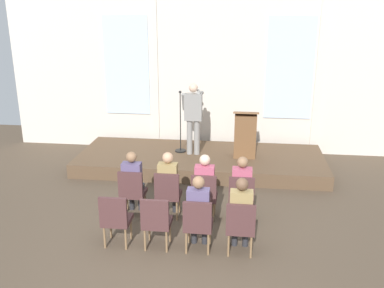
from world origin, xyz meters
name	(u,v)px	position (x,y,z in m)	size (l,w,h in m)	color
ground_plane	(173,264)	(0.00, 0.00, 0.00)	(14.69, 14.69, 0.00)	brown
rear_partition	(207,75)	(0.02, 5.65, 2.07)	(10.82, 0.14, 4.12)	silver
stage_platform	(201,161)	(0.00, 4.23, 0.17)	(6.03, 2.25, 0.33)	brown
speaker	(193,114)	(-0.19, 4.26, 1.36)	(0.51, 0.69, 1.76)	gray
mic_stand	(181,139)	(-0.53, 4.40, 0.67)	(0.28, 0.28, 1.55)	black
lectern	(245,135)	(1.08, 4.22, 0.89)	(0.60, 0.48, 1.16)	brown
chair_r0_c0	(132,190)	(-1.03, 1.50, 0.53)	(0.46, 0.44, 0.94)	olive
audience_r0_c0	(133,180)	(-1.03, 1.58, 0.72)	(0.36, 0.39, 1.28)	#2D2D33
chair_r0_c1	(168,192)	(-0.34, 1.50, 0.53)	(0.46, 0.44, 0.94)	olive
audience_r0_c1	(168,181)	(-0.34, 1.58, 0.72)	(0.36, 0.39, 1.30)	#2D2D33
chair_r0_c2	(204,194)	(0.34, 1.50, 0.53)	(0.46, 0.44, 0.94)	olive
audience_r0_c2	(205,183)	(0.34, 1.58, 0.72)	(0.36, 0.39, 1.29)	#2D2D33
chair_r0_c3	(241,196)	(1.03, 1.50, 0.53)	(0.46, 0.44, 0.94)	olive
audience_r0_c3	(242,185)	(1.03, 1.58, 0.71)	(0.36, 0.39, 1.28)	#2D2D33
chair_r1_c0	(116,217)	(-1.03, 0.41, 0.53)	(0.46, 0.44, 0.94)	olive
chair_r1_c1	(156,220)	(-0.34, 0.41, 0.53)	(0.46, 0.44, 0.94)	olive
chair_r1_c2	(198,222)	(0.34, 0.41, 0.53)	(0.46, 0.44, 0.94)	olive
audience_r1_c2	(199,209)	(0.34, 0.49, 0.73)	(0.36, 0.39, 1.31)	#2D2D33
chair_r1_c3	(241,225)	(1.03, 0.41, 0.53)	(0.46, 0.44, 0.94)	olive
audience_r1_c3	(241,211)	(1.03, 0.49, 0.73)	(0.36, 0.39, 1.32)	#2D2D33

